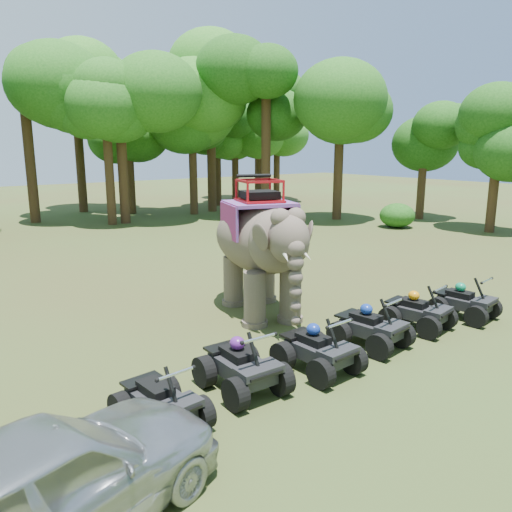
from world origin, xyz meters
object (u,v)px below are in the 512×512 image
at_px(parked_car, 43,486).
at_px(atv_2, 318,343).
at_px(atv_3, 371,321).
at_px(atv_0, 160,394).
at_px(atv_4, 418,306).
at_px(atv_1, 242,359).
at_px(elephant, 260,246).
at_px(atv_5, 465,297).

height_order(parked_car, atv_2, parked_car).
bearing_deg(parked_car, atv_3, -94.56).
xyz_separation_m(atv_0, atv_4, (7.30, 0.23, 0.02)).
bearing_deg(atv_1, atv_2, -7.62).
bearing_deg(atv_4, elephant, 115.85).
height_order(parked_car, atv_3, parked_car).
relative_size(atv_2, atv_5, 1.04).
xyz_separation_m(elephant, atv_4, (2.45, -3.42, -1.30)).
xyz_separation_m(parked_car, atv_5, (11.20, 1.50, -0.19)).
height_order(elephant, atv_3, elephant).
distance_m(atv_1, atv_5, 7.19).
xyz_separation_m(atv_4, atv_5, (1.70, -0.26, -0.01)).
height_order(elephant, atv_4, elephant).
xyz_separation_m(parked_car, atv_0, (2.20, 1.53, -0.20)).
distance_m(elephant, parked_car, 8.82).
distance_m(atv_3, atv_5, 3.57).
height_order(elephant, atv_0, elephant).
relative_size(parked_car, atv_3, 2.77).
relative_size(atv_0, atv_4, 0.97).
relative_size(atv_1, atv_4, 1.06).
bearing_deg(parked_car, elephant, -70.84).
distance_m(parked_car, atv_3, 7.83).
bearing_deg(elephant, atv_0, -125.77).
relative_size(atv_1, atv_5, 1.07).
distance_m(atv_4, atv_5, 1.72).
bearing_deg(elephant, atv_5, -24.28).
bearing_deg(elephant, atv_2, -92.24).
height_order(atv_3, atv_4, atv_3).
xyz_separation_m(atv_1, atv_5, (7.19, -0.25, -0.04)).
relative_size(parked_car, atv_2, 2.76).
bearing_deg(atv_2, atv_0, 175.93).
bearing_deg(parked_car, atv_4, -96.66).
bearing_deg(atv_0, atv_5, -5.38).
xyz_separation_m(atv_3, atv_5, (3.56, -0.20, -0.02)).
height_order(atv_1, atv_5, atv_1).
xyz_separation_m(atv_2, atv_5, (5.46, 0.02, -0.02)).
xyz_separation_m(elephant, atv_3, (0.59, -3.47, -1.28)).
relative_size(atv_3, atv_5, 1.04).
distance_m(parked_car, atv_5, 11.30).
bearing_deg(atv_1, atv_3, 0.50).
height_order(atv_1, atv_3, atv_1).
bearing_deg(elephant, atv_3, -63.15).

